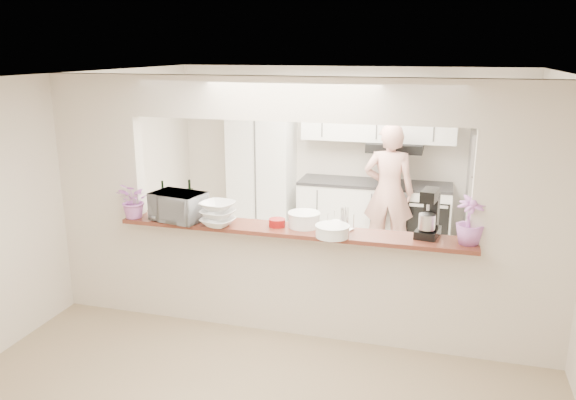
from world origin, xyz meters
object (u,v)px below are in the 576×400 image
at_px(refrigerator, 496,197).
at_px(person, 389,193).
at_px(stand_mixer, 429,215).
at_px(toaster_oven, 178,206).

xyz_separation_m(refrigerator, person, (-1.37, -0.35, 0.05)).
height_order(stand_mixer, person, person).
distance_m(stand_mixer, person, 2.34).
xyz_separation_m(toaster_oven, person, (1.83, 2.40, -0.33)).
height_order(toaster_oven, person, person).
xyz_separation_m(refrigerator, stand_mixer, (-0.80, -2.59, 0.44)).
height_order(refrigerator, stand_mixer, refrigerator).
height_order(refrigerator, person, person).
xyz_separation_m(refrigerator, toaster_oven, (-3.20, -2.75, 0.38)).
bearing_deg(stand_mixer, person, 104.32).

